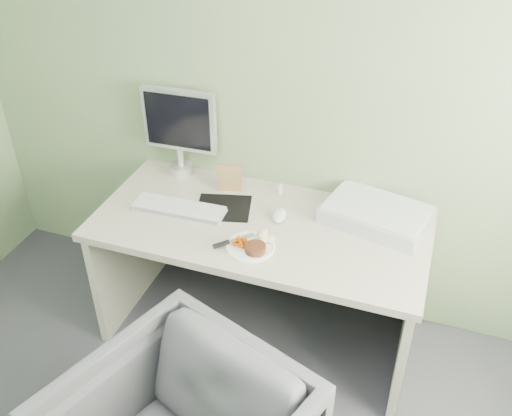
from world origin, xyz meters
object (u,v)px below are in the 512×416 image
(plate, at_px, (251,247))
(monitor, at_px, (180,127))
(desk, at_px, (260,253))
(scanner, at_px, (376,215))

(plate, relative_size, monitor, 0.47)
(monitor, bearing_deg, desk, -31.72)
(desk, height_order, scanner, scanner)
(desk, bearing_deg, plate, -83.70)
(desk, relative_size, scanner, 3.31)
(desk, relative_size, monitor, 3.35)
(desk, xyz_separation_m, monitor, (-0.55, 0.31, 0.45))
(scanner, bearing_deg, desk, -146.00)
(desk, bearing_deg, monitor, 150.43)
(plate, distance_m, monitor, 0.81)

